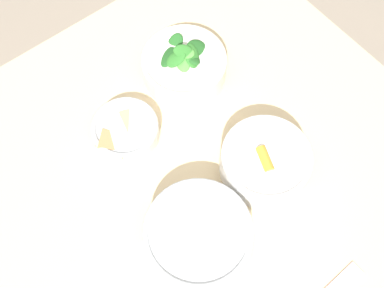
% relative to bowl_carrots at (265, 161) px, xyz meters
% --- Properties ---
extents(ground_plane, '(10.00, 10.00, 0.00)m').
position_rel_bowl_carrots_xyz_m(ground_plane, '(0.13, -0.11, -0.78)').
color(ground_plane, gray).
extents(dining_table, '(1.02, 0.86, 0.75)m').
position_rel_bowl_carrots_xyz_m(dining_table, '(0.13, -0.11, -0.16)').
color(dining_table, beige).
rests_on(dining_table, ground_plane).
extents(bowl_carrots, '(0.17, 0.17, 0.07)m').
position_rel_bowl_carrots_xyz_m(bowl_carrots, '(0.00, 0.00, 0.00)').
color(bowl_carrots, white).
rests_on(bowl_carrots, dining_table).
extents(bowl_greens, '(0.19, 0.18, 0.10)m').
position_rel_bowl_carrots_xyz_m(bowl_greens, '(-0.02, -0.27, -0.00)').
color(bowl_greens, silver).
rests_on(bowl_greens, dining_table).
extents(bowl_beans_hotdog, '(0.19, 0.19, 0.07)m').
position_rel_bowl_carrots_xyz_m(bowl_beans_hotdog, '(0.19, 0.03, -0.01)').
color(bowl_beans_hotdog, silver).
rests_on(bowl_beans_hotdog, dining_table).
extents(bowl_cookies, '(0.14, 0.13, 0.04)m').
position_rel_bowl_carrots_xyz_m(bowl_cookies, '(0.17, -0.23, -0.01)').
color(bowl_cookies, silver).
rests_on(bowl_cookies, dining_table).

